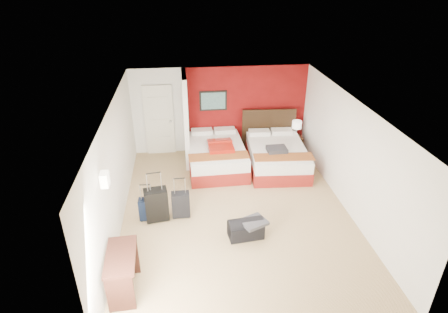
{
  "coord_description": "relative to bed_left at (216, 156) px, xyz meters",
  "views": [
    {
      "loc": [
        -1.08,
        -6.81,
        4.96
      ],
      "look_at": [
        -0.18,
        0.8,
        1.0
      ],
      "focal_mm": 29.79,
      "sensor_mm": 36.0,
      "label": 1
    }
  ],
  "objects": [
    {
      "name": "duffel_bag",
      "position": [
        0.3,
        -3.02,
        -0.14
      ],
      "size": [
        0.74,
        0.45,
        0.36
      ],
      "primitive_type": "cube",
      "rotation": [
        0.0,
        0.0,
        0.11
      ],
      "color": "black",
      "rests_on": "ground"
    },
    {
      "name": "table_lamp",
      "position": [
        2.39,
        0.63,
        0.42
      ],
      "size": [
        0.33,
        0.33,
        0.48
      ],
      "primitive_type": "cylinder",
      "rotation": [
        0.0,
        0.0,
        0.27
      ],
      "color": "white",
      "rests_on": "nightstand"
    },
    {
      "name": "red_suitcase_open",
      "position": [
        0.1,
        -0.1,
        0.38
      ],
      "size": [
        0.67,
        0.91,
        0.11
      ],
      "primitive_type": "cube",
      "rotation": [
        0.0,
        0.0,
        0.03
      ],
      "color": "#A81B0E",
      "rests_on": "bed_left"
    },
    {
      "name": "jacket_draped",
      "position": [
        0.45,
        -3.07,
        0.07
      ],
      "size": [
        0.61,
        0.57,
        0.06
      ],
      "primitive_type": "cube",
      "rotation": [
        0.0,
        0.0,
        0.42
      ],
      "color": "#3D3C42",
      "rests_on": "duffel_bag"
    },
    {
      "name": "suitcase_black",
      "position": [
        -1.51,
        -2.24,
        0.04
      ],
      "size": [
        0.53,
        0.38,
        0.73
      ],
      "primitive_type": "cube",
      "rotation": [
        0.0,
        0.0,
        0.16
      ],
      "color": "black",
      "rests_on": "ground"
    },
    {
      "name": "suitcase_charcoal",
      "position": [
        -1.0,
        -2.18,
        -0.04
      ],
      "size": [
        0.39,
        0.24,
        0.57
      ],
      "primitive_type": "cube",
      "rotation": [
        0.0,
        0.0,
        0.01
      ],
      "color": "black",
      "rests_on": "ground"
    },
    {
      "name": "room_walls",
      "position": [
        -1.18,
        -0.72,
        0.93
      ],
      "size": [
        5.02,
        6.52,
        2.5
      ],
      "color": "white",
      "rests_on": "ground"
    },
    {
      "name": "entry_door",
      "position": [
        -1.52,
        1.06,
        0.7
      ],
      "size": [
        0.82,
        0.06,
        2.05
      ],
      "primitive_type": "cube",
      "color": "silver",
      "rests_on": "ground"
    },
    {
      "name": "nightstand",
      "position": [
        2.39,
        0.63,
        -0.07
      ],
      "size": [
        0.37,
        0.37,
        0.51
      ],
      "primitive_type": "cube",
      "rotation": [
        0.0,
        0.0,
        0.04
      ],
      "color": "black",
      "rests_on": "ground"
    },
    {
      "name": "jacket_bundle",
      "position": [
        1.53,
        -0.53,
        0.37
      ],
      "size": [
        0.51,
        0.41,
        0.12
      ],
      "primitive_type": "cube",
      "rotation": [
        0.0,
        0.0,
        0.02
      ],
      "color": "#36353A",
      "rests_on": "bed_right"
    },
    {
      "name": "desk",
      "position": [
        -1.98,
        -4.19,
        0.08
      ],
      "size": [
        0.52,
        0.98,
        0.79
      ],
      "primitive_type": "cube",
      "rotation": [
        0.0,
        0.0,
        0.05
      ],
      "color": "black",
      "rests_on": "ground"
    },
    {
      "name": "red_accent_panel",
      "position": [
        0.98,
        1.09,
        0.93
      ],
      "size": [
        3.5,
        0.04,
        2.5
      ],
      "primitive_type": "cube",
      "color": "maroon",
      "rests_on": "ground"
    },
    {
      "name": "bed_right",
      "position": [
        1.63,
        -0.23,
        -0.0
      ],
      "size": [
        1.62,
        2.21,
        0.64
      ],
      "primitive_type": "cube",
      "rotation": [
        0.0,
        0.0,
        -0.07
      ],
      "color": "white",
      "rests_on": "ground"
    },
    {
      "name": "partition_wall",
      "position": [
        -0.77,
        0.47,
        0.93
      ],
      "size": [
        0.12,
        1.2,
        2.5
      ],
      "primitive_type": "cube",
      "color": "silver",
      "rests_on": "ground"
    },
    {
      "name": "bed_left",
      "position": [
        0.0,
        0.0,
        0.0
      ],
      "size": [
        1.55,
        2.18,
        0.64
      ],
      "primitive_type": "cube",
      "rotation": [
        0.0,
        0.0,
        0.02
      ],
      "color": "white",
      "rests_on": "ground"
    },
    {
      "name": "ground",
      "position": [
        0.23,
        -2.14,
        -0.32
      ],
      "size": [
        6.5,
        6.5,
        0.0
      ],
      "primitive_type": "plane",
      "color": "tan",
      "rests_on": "ground"
    },
    {
      "name": "suitcase_navy",
      "position": [
        -1.72,
        -2.2,
        -0.08
      ],
      "size": [
        0.36,
        0.23,
        0.49
      ],
      "primitive_type": "cube",
      "rotation": [
        0.0,
        0.0,
        -0.04
      ],
      "color": "black",
      "rests_on": "ground"
    }
  ]
}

